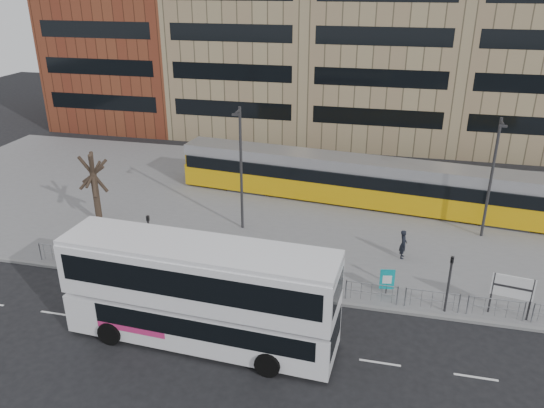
% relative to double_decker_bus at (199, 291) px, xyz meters
% --- Properties ---
extents(ground, '(120.00, 120.00, 0.00)m').
position_rel_double_decker_bus_xyz_m(ground, '(2.15, 4.27, -2.68)').
color(ground, black).
rests_on(ground, ground).
extents(plaza, '(64.00, 24.00, 0.15)m').
position_rel_double_decker_bus_xyz_m(plaza, '(2.15, 16.27, -2.61)').
color(plaza, slate).
rests_on(plaza, ground).
extents(kerb, '(64.00, 0.25, 0.17)m').
position_rel_double_decker_bus_xyz_m(kerb, '(2.15, 4.32, -2.61)').
color(kerb, gray).
rests_on(kerb, ground).
extents(building_row, '(70.40, 18.40, 31.20)m').
position_rel_double_decker_bus_xyz_m(building_row, '(3.69, 38.54, 10.23)').
color(building_row, brown).
rests_on(building_row, ground).
extents(pedestrian_barrier, '(32.07, 0.07, 1.10)m').
position_rel_double_decker_bus_xyz_m(pedestrian_barrier, '(4.15, 4.77, -1.70)').
color(pedestrian_barrier, '#95989D').
rests_on(pedestrian_barrier, plaza).
extents(road_markings, '(62.00, 0.12, 0.01)m').
position_rel_double_decker_bus_xyz_m(road_markings, '(3.15, 0.27, -2.68)').
color(road_markings, white).
rests_on(road_markings, ground).
extents(double_decker_bus, '(12.54, 3.67, 4.96)m').
position_rel_double_decker_bus_xyz_m(double_decker_bus, '(0.00, 0.00, 0.00)').
color(double_decker_bus, white).
rests_on(double_decker_bus, ground).
extents(tram, '(29.02, 6.04, 3.41)m').
position_rel_double_decker_bus_xyz_m(tram, '(6.46, 17.75, -0.82)').
color(tram, '#DCA40B').
rests_on(tram, plaza).
extents(station_sign, '(1.94, 0.39, 2.24)m').
position_rel_double_decker_bus_xyz_m(station_sign, '(14.10, 5.07, -0.98)').
color(station_sign, '#2D2D30').
rests_on(station_sign, plaza).
extents(ad_panel, '(0.76, 0.19, 1.44)m').
position_rel_double_decker_bus_xyz_m(ad_panel, '(8.18, 5.74, -1.69)').
color(ad_panel, '#2D2D30').
rests_on(ad_panel, plaza).
extents(pedestrian, '(0.44, 0.66, 1.78)m').
position_rel_double_decker_bus_xyz_m(pedestrian, '(8.97, 9.95, -1.64)').
color(pedestrian, black).
rests_on(pedestrian, plaza).
extents(traffic_light_west, '(0.18, 0.21, 3.10)m').
position_rel_double_decker_bus_xyz_m(traffic_light_west, '(-5.22, 5.78, -0.56)').
color(traffic_light_west, '#2D2D30').
rests_on(traffic_light_west, plaza).
extents(traffic_light_east, '(0.21, 0.23, 3.10)m').
position_rel_double_decker_bus_xyz_m(traffic_light_east, '(11.11, 4.77, -0.56)').
color(traffic_light_east, '#2D2D30').
rests_on(traffic_light_east, plaza).
extents(lamp_post_west, '(0.45, 1.04, 8.17)m').
position_rel_double_decker_bus_xyz_m(lamp_post_west, '(-1.46, 11.67, 1.92)').
color(lamp_post_west, '#2D2D30').
rests_on(lamp_post_west, plaza).
extents(lamp_post_east, '(0.45, 1.04, 7.79)m').
position_rel_double_decker_bus_xyz_m(lamp_post_east, '(13.95, 14.05, 1.73)').
color(lamp_post_east, '#2D2D30').
rests_on(lamp_post_east, plaza).
extents(bare_tree, '(5.03, 5.03, 7.45)m').
position_rel_double_decker_bus_xyz_m(bare_tree, '(-11.20, 10.27, 2.63)').
color(bare_tree, '#2C2218').
rests_on(bare_tree, plaza).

